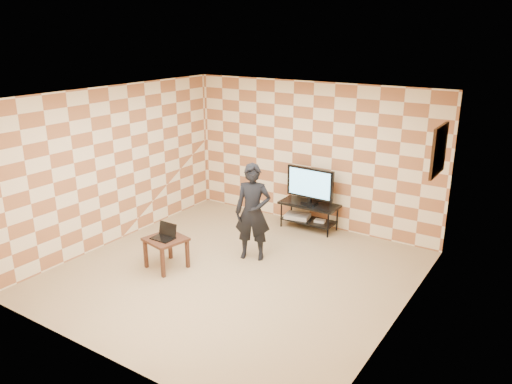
% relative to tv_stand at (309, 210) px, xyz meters
% --- Properties ---
extents(floor, '(5.00, 5.00, 0.00)m').
position_rel_tv_stand_xyz_m(floor, '(-0.12, -2.23, -0.37)').
color(floor, tan).
rests_on(floor, ground).
extents(wall_back, '(5.00, 0.02, 2.70)m').
position_rel_tv_stand_xyz_m(wall_back, '(-0.12, 0.27, 0.98)').
color(wall_back, '#F7E3B9').
rests_on(wall_back, ground).
extents(wall_front, '(5.00, 0.02, 2.70)m').
position_rel_tv_stand_xyz_m(wall_front, '(-0.12, -4.73, 0.98)').
color(wall_front, '#F7E3B9').
rests_on(wall_front, ground).
extents(wall_left, '(0.02, 5.00, 2.70)m').
position_rel_tv_stand_xyz_m(wall_left, '(-2.62, -2.23, 0.98)').
color(wall_left, '#F7E3B9').
rests_on(wall_left, ground).
extents(wall_right, '(0.02, 5.00, 2.70)m').
position_rel_tv_stand_xyz_m(wall_right, '(2.38, -2.23, 0.98)').
color(wall_right, '#F7E3B9').
rests_on(wall_right, ground).
extents(ceiling, '(5.00, 5.00, 0.02)m').
position_rel_tv_stand_xyz_m(ceiling, '(-0.12, -2.23, 2.33)').
color(ceiling, white).
rests_on(ceiling, wall_back).
extents(wall_art, '(0.04, 0.72, 0.72)m').
position_rel_tv_stand_xyz_m(wall_art, '(2.35, -0.68, 1.58)').
color(wall_art, black).
rests_on(wall_art, wall_right).
extents(tv_stand, '(1.10, 0.49, 0.50)m').
position_rel_tv_stand_xyz_m(tv_stand, '(0.00, 0.00, 0.00)').
color(tv_stand, black).
rests_on(tv_stand, floor).
extents(tv, '(0.94, 0.19, 0.68)m').
position_rel_tv_stand_xyz_m(tv, '(0.00, -0.00, 0.51)').
color(tv, black).
rests_on(tv, tv_stand).
extents(dvd_player, '(0.50, 0.39, 0.07)m').
position_rel_tv_stand_xyz_m(dvd_player, '(-0.23, -0.03, -0.16)').
color(dvd_player, silver).
rests_on(dvd_player, tv_stand).
extents(game_console, '(0.21, 0.17, 0.04)m').
position_rel_tv_stand_xyz_m(game_console, '(0.22, 0.01, -0.17)').
color(game_console, silver).
rests_on(game_console, tv_stand).
extents(side_table, '(0.66, 0.66, 0.50)m').
position_rel_tv_stand_xyz_m(side_table, '(-1.13, -2.66, 0.04)').
color(side_table, '#392015').
rests_on(side_table, floor).
extents(laptop, '(0.34, 0.27, 0.23)m').
position_rel_tv_stand_xyz_m(laptop, '(-1.14, -2.66, 0.18)').
color(laptop, black).
rests_on(laptop, side_table).
extents(person, '(0.68, 0.57, 1.59)m').
position_rel_tv_stand_xyz_m(person, '(-0.19, -1.62, 0.43)').
color(person, black).
rests_on(person, floor).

